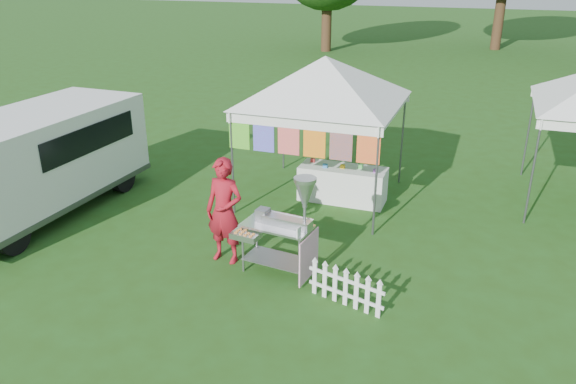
% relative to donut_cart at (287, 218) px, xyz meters
% --- Properties ---
extents(ground, '(120.00, 120.00, 0.00)m').
position_rel_donut_cart_xyz_m(ground, '(-0.42, -0.17, -1.01)').
color(ground, '#274D16').
rests_on(ground, ground).
extents(canopy_main, '(4.24, 4.24, 3.45)m').
position_rel_donut_cart_xyz_m(canopy_main, '(-0.42, 3.32, 1.98)').
color(canopy_main, '#59595E').
rests_on(canopy_main, ground).
extents(donut_cart, '(1.30, 0.81, 1.71)m').
position_rel_donut_cart_xyz_m(donut_cart, '(0.00, 0.00, 0.00)').
color(donut_cart, gray).
rests_on(donut_cart, ground).
extents(vendor, '(0.69, 0.48, 1.81)m').
position_rel_donut_cart_xyz_m(vendor, '(-1.14, 0.11, -0.10)').
color(vendor, maroon).
rests_on(vendor, ground).
extents(cargo_van, '(2.05, 4.90, 2.02)m').
position_rel_donut_cart_xyz_m(cargo_van, '(-5.51, 0.73, 0.08)').
color(cargo_van, white).
rests_on(cargo_van, ground).
extents(picket_fence, '(1.22, 0.36, 0.56)m').
position_rel_donut_cart_xyz_m(picket_fence, '(1.11, -0.53, -0.72)').
color(picket_fence, white).
rests_on(picket_fence, ground).
extents(display_table, '(1.80, 0.70, 0.74)m').
position_rel_donut_cart_xyz_m(display_table, '(0.04, 3.28, -0.64)').
color(display_table, white).
rests_on(display_table, ground).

